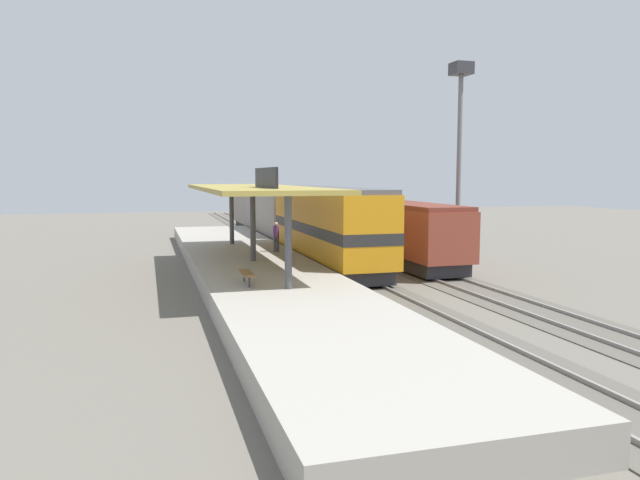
% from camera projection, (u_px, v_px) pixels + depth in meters
% --- Properties ---
extents(ground_plane, '(120.00, 120.00, 0.00)m').
position_uv_depth(ground_plane, '(374.00, 273.00, 32.78)').
color(ground_plane, '#666056').
extents(track_near, '(3.20, 110.00, 0.16)m').
position_uv_depth(track_near, '(339.00, 274.00, 32.23)').
color(track_near, '#565249').
rests_on(track_near, ground).
extents(track_far, '(3.20, 110.00, 0.16)m').
position_uv_depth(track_far, '(417.00, 270.00, 33.49)').
color(track_far, '#565249').
rests_on(track_far, ground).
extents(platform, '(6.00, 44.00, 0.90)m').
position_uv_depth(platform, '(253.00, 269.00, 30.92)').
color(platform, '#9E998E').
rests_on(platform, ground).
extents(station_canopy, '(5.20, 18.00, 4.70)m').
position_uv_depth(station_canopy, '(253.00, 190.00, 30.40)').
color(station_canopy, '#47474C').
rests_on(station_canopy, platform).
extents(platform_bench, '(0.44, 1.70, 0.50)m').
position_uv_depth(platform_bench, '(247.00, 274.00, 24.10)').
color(platform_bench, '#333338').
rests_on(platform_bench, platform).
extents(locomotive, '(2.93, 14.43, 4.44)m').
position_uv_depth(locomotive, '(328.00, 226.00, 33.91)').
color(locomotive, '#28282D').
rests_on(locomotive, track_near).
extents(passenger_carriage_single, '(2.90, 20.00, 4.24)m').
position_uv_depth(passenger_carriage_single, '(267.00, 210.00, 51.12)').
color(passenger_carriage_single, '#28282D').
rests_on(passenger_carriage_single, track_near).
extents(freight_car, '(2.80, 12.00, 3.54)m').
position_uv_depth(freight_car, '(404.00, 232.00, 35.09)').
color(freight_car, '#28282D').
rests_on(freight_car, track_far).
extents(light_mast, '(1.10, 1.10, 11.70)m').
position_uv_depth(light_mast, '(460.00, 121.00, 34.85)').
color(light_mast, slate).
rests_on(light_mast, ground).
extents(person_waiting, '(0.34, 0.34, 1.71)m').
position_uv_depth(person_waiting, '(276.00, 235.00, 34.52)').
color(person_waiting, '#4C4C51').
rests_on(person_waiting, platform).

